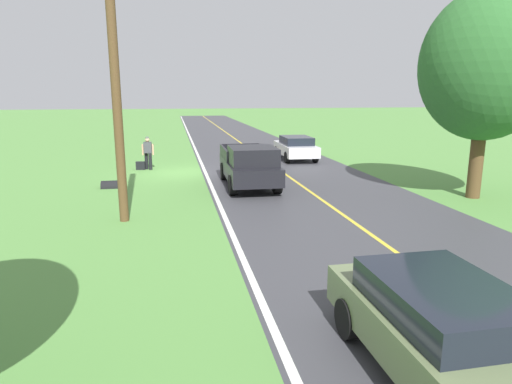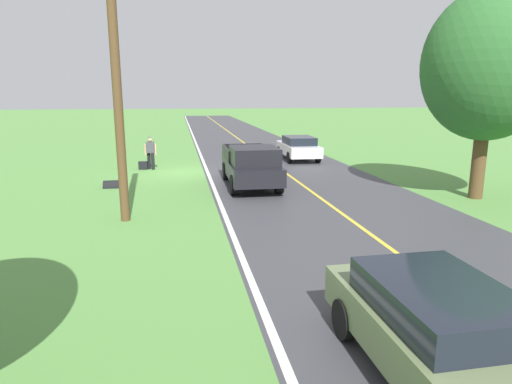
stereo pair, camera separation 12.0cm
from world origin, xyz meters
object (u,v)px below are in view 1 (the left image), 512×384
Objects in this scene: hitchhiker_walking at (148,151)px; sedan_ahead_same_lane at (447,332)px; tree_far_side_near at (487,65)px; utility_pole_roadside at (116,88)px; pickup_truck_passing at (250,165)px; sedan_near_oncoming at (296,147)px; suitcase_carried at (140,166)px.

sedan_ahead_same_lane is at bearing 104.41° from hitchhiker_walking.
tree_far_side_near is at bearing 144.46° from hitchhiker_walking.
utility_pole_roadside reaches higher than tree_far_side_near.
pickup_truck_passing is 1.22× the size of sedan_near_oncoming.
utility_pole_roadside is at bearing 53.30° from sedan_near_oncoming.
utility_pole_roadside reaches higher than pickup_truck_passing.
tree_far_side_near reaches higher than suitcase_carried.
utility_pole_roadside is at bearing 42.76° from pickup_truck_passing.
suitcase_carried is at bearing -47.81° from pickup_truck_passing.
sedan_near_oncoming reaches higher than suitcase_carried.
sedan_near_oncoming is at bearing -118.77° from pickup_truck_passing.
sedan_ahead_same_lane is at bearing 79.92° from sedan_near_oncoming.
tree_far_side_near is (-13.06, 8.96, 4.71)m from suitcase_carried.
pickup_truck_passing is at bearing -137.24° from utility_pole_roadside.
hitchhiker_walking is 3.80× the size of suitcase_carried.
sedan_ahead_same_lane is (-5.31, 18.96, 0.54)m from suitcase_carried.
tree_far_side_near is (-8.15, 3.54, 3.96)m from pickup_truck_passing.
utility_pole_roadside is (5.17, -9.13, 3.32)m from sedan_ahead_same_lane.
tree_far_side_near is at bearing 109.81° from sedan_near_oncoming.
sedan_ahead_same_lane is (7.75, 10.00, -4.17)m from tree_far_side_near.
tree_far_side_near is 1.74× the size of sedan_ahead_same_lane.
hitchhiker_walking is 0.87m from suitcase_carried.
tree_far_side_near reaches higher than sedan_ahead_same_lane.
suitcase_carried is at bearing -34.46° from tree_far_side_near.
sedan_ahead_same_lane is at bearing 52.23° from tree_far_side_near.
sedan_near_oncoming is at bearing -166.51° from hitchhiker_walking.
pickup_truck_passing is 1.23× the size of sedan_ahead_same_lane.
pickup_truck_passing is 7.21m from utility_pole_roadside.
sedan_near_oncoming is at bearing -126.70° from utility_pole_roadside.
suitcase_carried is 0.06× the size of tree_far_side_near.
tree_far_side_near reaches higher than sedan_near_oncoming.
suitcase_carried is 9.33m from sedan_near_oncoming.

